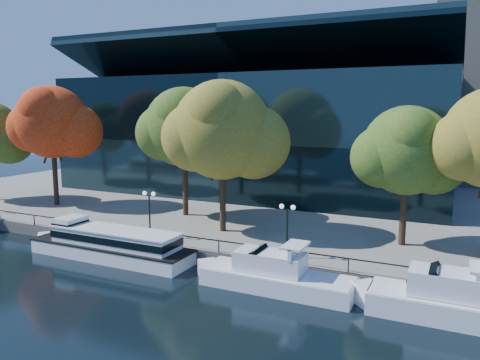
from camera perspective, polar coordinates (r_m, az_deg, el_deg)
The scene contains 13 objects.
ground at distance 36.95m, azimuth -12.00°, elevation -10.49°, with size 160.00×160.00×0.00m, color black.
promenade at distance 68.37m, azimuth 6.88°, elevation -1.01°, with size 90.00×67.08×1.00m.
railing at distance 38.87m, azimuth -9.15°, elevation -6.44°, with size 88.20×0.08×0.99m.
convention_building at distance 64.63m, azimuth 2.31°, elevation 5.62°, with size 50.00×24.57×21.43m.
tour_boat at distance 39.79m, azimuth -15.92°, elevation -7.32°, with size 15.68×3.50×2.97m.
cruiser_near at distance 32.08m, azimuth 3.76°, elevation -11.37°, with size 11.48×2.96×3.32m.
cruiser_far at distance 30.19m, azimuth 24.17°, elevation -13.23°, with size 11.15×3.09×3.64m.
tree_1 at distance 57.06m, azimuth -21.87°, elevation 6.40°, with size 10.20×8.36×13.57m.
tree_2 at distance 48.06m, azimuth -6.68°, elevation 6.22°, with size 10.13×8.30×13.20m.
tree_3 at distance 41.34m, azimuth -1.98°, elevation 5.86°, with size 11.00×9.02×13.56m.
tree_4 at distance 39.41m, azimuth 19.84°, elevation 3.17°, with size 8.88×7.29×11.29m.
lamp_1 at distance 40.76m, azimuth -11.00°, elevation -2.83°, with size 1.26×0.36×4.03m.
lamp_2 at distance 34.91m, azimuth 5.78°, elevation -4.67°, with size 1.26×0.36×4.03m.
Camera 1 is at (21.55, -27.47, 12.09)m, focal length 35.00 mm.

